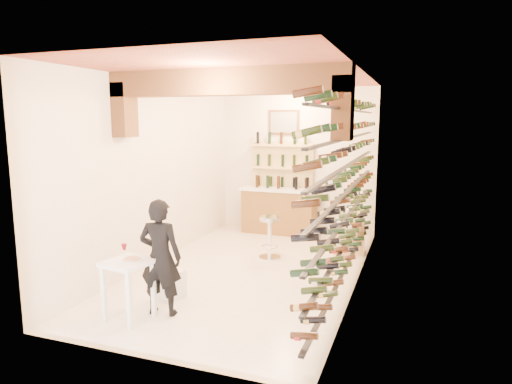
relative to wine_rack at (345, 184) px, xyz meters
The scene contains 11 objects.
ground 2.18m from the wine_rack, behind, with size 6.00×6.00×0.00m, color white.
room_shell 1.70m from the wine_rack, behind, with size 3.52×6.02×3.21m.
wine_rack is the anchor object (origin of this frame).
back_counter 3.38m from the wine_rack, 124.66° to the left, with size 1.70×0.62×1.29m.
back_shelving 3.44m from the wine_rack, 122.37° to the left, with size 1.40×0.31×2.73m.
tasting_table 3.35m from the wine_rack, 136.26° to the right, with size 0.61×0.61×0.94m.
white_stool 2.95m from the wine_rack, 146.74° to the right, with size 0.32×0.32×0.40m, color white.
person 2.92m from the wine_rack, 136.14° to the right, with size 0.56×0.37×1.53m, color black.
chrome_barstool 1.97m from the wine_rack, 151.35° to the left, with size 0.40×0.40×0.78m.
crate_lower 2.13m from the wine_rack, 94.64° to the left, with size 0.57×0.40×0.34m, color tan.
crate_upper 1.94m from the wine_rack, 94.64° to the left, with size 0.47×0.32×0.27m, color tan.
Camera 1 is at (2.54, -6.79, 2.52)m, focal length 31.61 mm.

